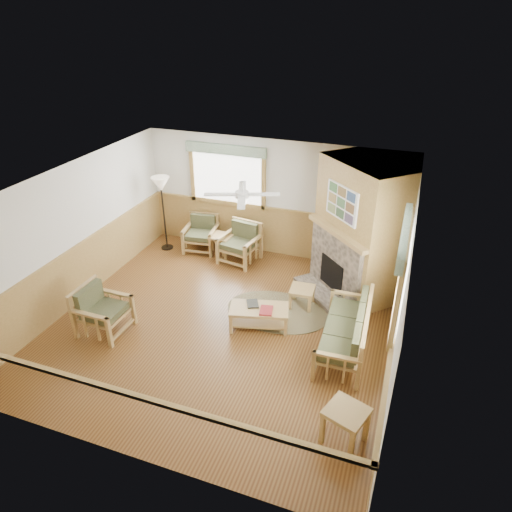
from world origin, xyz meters
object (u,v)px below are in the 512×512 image
(armchair_left, at_px, (103,310))
(floor_lamp_right, at_px, (368,276))
(coffee_table, at_px, (259,317))
(end_table_chairs, at_px, (222,246))
(armchair_back_left, at_px, (201,234))
(floor_lamp_left, at_px, (164,214))
(armchair_back_right, at_px, (239,244))
(sofa, at_px, (344,329))
(end_table_sofa, at_px, (345,426))
(footstool, at_px, (302,297))

(armchair_left, xyz_separation_m, floor_lamp_right, (4.29, 2.24, 0.32))
(coffee_table, distance_m, end_table_chairs, 2.85)
(armchair_back_left, height_order, floor_lamp_left, floor_lamp_left)
(end_table_chairs, relative_size, floor_lamp_left, 0.29)
(armchair_back_right, bearing_deg, sofa, -29.60)
(armchair_left, height_order, floor_lamp_left, floor_lamp_left)
(coffee_table, height_order, end_table_sofa, end_table_sofa)
(armchair_left, relative_size, floor_lamp_right, 0.58)
(end_table_chairs, distance_m, end_table_sofa, 5.58)
(armchair_back_right, relative_size, footstool, 1.96)
(armchair_back_left, distance_m, coffee_table, 3.34)
(sofa, distance_m, armchair_left, 4.21)
(coffee_table, xyz_separation_m, end_table_sofa, (1.89, -1.98, 0.08))
(coffee_table, distance_m, footstool, 1.08)
(footstool, height_order, floor_lamp_left, floor_lamp_left)
(coffee_table, height_order, floor_lamp_right, floor_lamp_right)
(sofa, relative_size, end_table_chairs, 3.46)
(coffee_table, xyz_separation_m, floor_lamp_right, (1.72, 1.21, 0.55))
(armchair_left, distance_m, floor_lamp_left, 3.29)
(end_table_chairs, relative_size, floor_lamp_right, 0.35)
(armchair_left, bearing_deg, floor_lamp_right, -61.82)
(armchair_left, height_order, footstool, armchair_left)
(armchair_back_right, distance_m, floor_lamp_right, 3.13)
(end_table_sofa, xyz_separation_m, footstool, (-1.34, 2.90, -0.09))
(sofa, height_order, footstool, sofa)
(coffee_table, xyz_separation_m, end_table_chairs, (-1.72, 2.27, 0.05))
(armchair_back_left, xyz_separation_m, armchair_back_right, (1.08, -0.22, 0.03))
(end_table_chairs, xyz_separation_m, floor_lamp_right, (3.44, -1.06, 0.49))
(armchair_back_right, relative_size, floor_lamp_right, 0.59)
(armchair_back_left, xyz_separation_m, armchair_left, (-0.25, -3.43, 0.03))
(end_table_chairs, height_order, end_table_sofa, end_table_sofa)
(armchair_left, height_order, coffee_table, armchair_left)
(end_table_sofa, bearing_deg, armchair_left, 167.95)
(coffee_table, relative_size, floor_lamp_left, 0.58)
(armchair_left, distance_m, footstool, 3.69)
(floor_lamp_left, bearing_deg, armchair_back_right, -0.03)
(armchair_back_right, xyz_separation_m, footstool, (1.80, -1.26, -0.25))
(floor_lamp_left, bearing_deg, floor_lamp_right, -11.30)
(footstool, relative_size, floor_lamp_right, 0.30)
(end_table_chairs, bearing_deg, end_table_sofa, -49.62)
(coffee_table, bearing_deg, sofa, -18.57)
(armchair_back_left, bearing_deg, footstool, -34.96)
(armchair_left, relative_size, footstool, 1.95)
(floor_lamp_right, bearing_deg, armchair_back_left, 163.62)
(floor_lamp_left, bearing_deg, end_table_chairs, 3.60)
(end_table_chairs, bearing_deg, floor_lamp_right, -17.08)
(sofa, distance_m, armchair_back_left, 4.60)
(sofa, distance_m, end_table_sofa, 1.91)
(end_table_sofa, xyz_separation_m, floor_lamp_left, (-5.02, 4.16, 0.61))
(end_table_sofa, bearing_deg, floor_lamp_left, 140.36)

